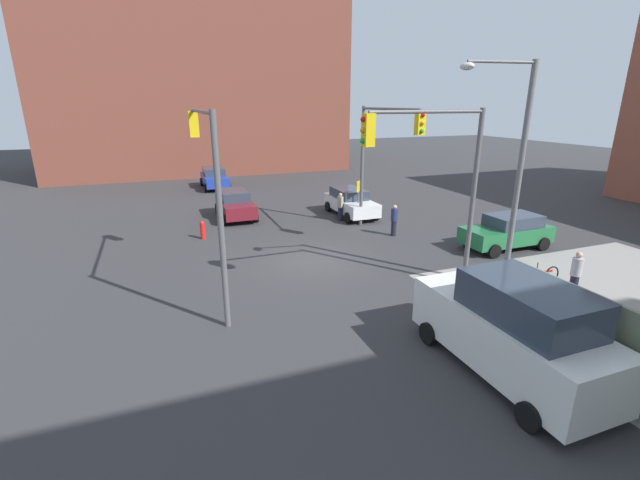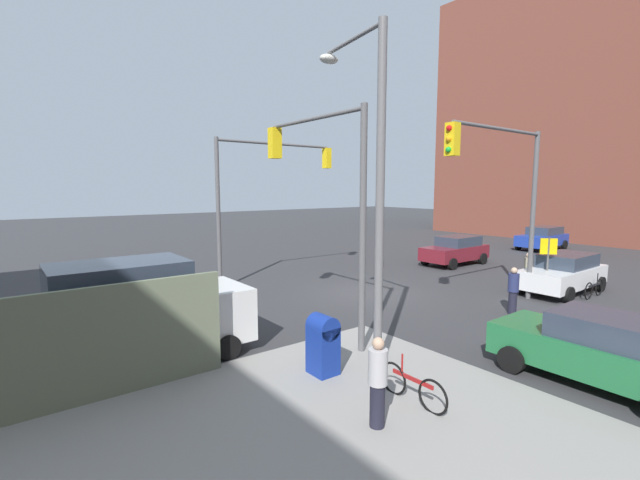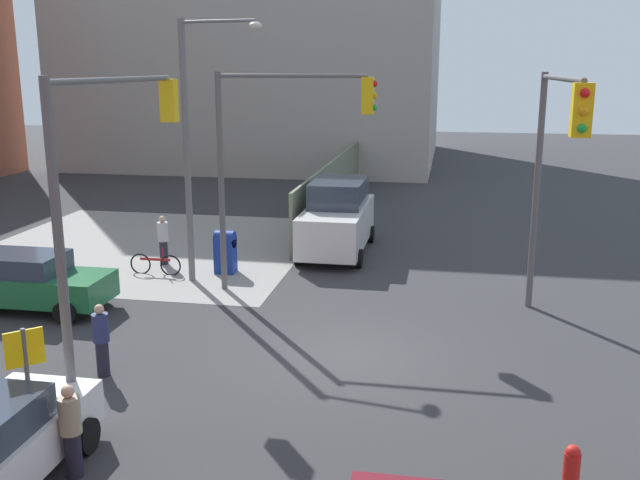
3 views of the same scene
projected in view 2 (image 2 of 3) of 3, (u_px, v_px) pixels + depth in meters
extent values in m
plane|color=#333335|center=(367.00, 293.00, 17.81)|extent=(120.00, 120.00, 0.00)
cube|color=brown|center=(628.00, 111.00, 36.79)|extent=(16.00, 28.00, 21.97)
cylinder|color=#59595B|center=(533.00, 217.00, 16.58)|extent=(0.18, 0.18, 6.50)
cylinder|color=#59595B|center=(500.00, 129.00, 14.60)|extent=(5.30, 0.12, 0.12)
cube|color=yellow|center=(452.00, 139.00, 13.07)|extent=(0.32, 0.36, 1.00)
sphere|color=red|center=(449.00, 128.00, 12.92)|extent=(0.18, 0.18, 0.18)
sphere|color=orange|center=(449.00, 139.00, 12.96)|extent=(0.18, 0.18, 0.18)
sphere|color=green|center=(448.00, 150.00, 13.00)|extent=(0.18, 0.18, 0.18)
cylinder|color=#59595B|center=(218.00, 214.00, 18.25)|extent=(0.18, 0.18, 6.50)
cylinder|color=#59595B|center=(277.00, 144.00, 19.65)|extent=(5.91, 0.12, 0.12)
cube|color=yellow|center=(327.00, 158.00, 21.50)|extent=(0.32, 0.36, 1.00)
sphere|color=red|center=(330.00, 152.00, 21.56)|extent=(0.18, 0.18, 0.18)
sphere|color=orange|center=(330.00, 158.00, 21.60)|extent=(0.18, 0.18, 0.18)
sphere|color=green|center=(330.00, 165.00, 21.64)|extent=(0.18, 0.18, 0.18)
cylinder|color=#59595B|center=(363.00, 231.00, 11.15)|extent=(0.18, 0.18, 6.50)
cylinder|color=#59595B|center=(313.00, 119.00, 12.48)|extent=(0.12, 4.32, 0.12)
cube|color=yellow|center=(275.00, 143.00, 14.24)|extent=(0.36, 0.32, 1.00)
sphere|color=red|center=(272.00, 134.00, 14.35)|extent=(0.18, 0.18, 0.18)
sphere|color=orange|center=(272.00, 144.00, 14.39)|extent=(0.18, 0.18, 0.18)
sphere|color=green|center=(272.00, 153.00, 14.42)|extent=(0.18, 0.18, 0.18)
cylinder|color=slate|center=(380.00, 205.00, 9.62)|extent=(0.20, 0.20, 8.00)
cylinder|color=slate|center=(353.00, 39.00, 10.20)|extent=(0.50, 2.38, 0.10)
ellipsoid|color=silver|center=(329.00, 59.00, 11.27)|extent=(0.56, 0.36, 0.24)
cylinder|color=#4C4C4C|center=(547.00, 267.00, 17.16)|extent=(0.08, 0.08, 2.40)
cube|color=yellow|center=(549.00, 246.00, 17.06)|extent=(0.48, 0.48, 0.64)
cube|color=navy|center=(323.00, 350.00, 10.06)|extent=(0.56, 0.64, 1.15)
cylinder|color=navy|center=(323.00, 327.00, 9.99)|extent=(0.56, 0.64, 0.56)
cylinder|color=red|center=(380.00, 259.00, 24.09)|extent=(0.26, 0.26, 0.80)
sphere|color=red|center=(380.00, 251.00, 24.04)|extent=(0.24, 0.24, 0.24)
cube|color=#1E389E|center=(542.00, 240.00, 30.38)|extent=(4.38, 1.80, 0.75)
cube|color=#2D3847|center=(545.00, 230.00, 30.51)|extent=(2.45, 1.58, 0.55)
cylinder|color=black|center=(544.00, 248.00, 28.81)|extent=(0.64, 0.22, 0.64)
cylinder|color=black|center=(518.00, 245.00, 30.23)|extent=(0.64, 0.22, 0.64)
cylinder|color=black|center=(564.00, 245.00, 30.61)|extent=(0.64, 0.22, 0.64)
cylinder|color=black|center=(539.00, 242.00, 32.03)|extent=(0.64, 0.22, 0.64)
cube|color=white|center=(562.00, 276.00, 17.86)|extent=(4.48, 1.80, 0.75)
cube|color=#2D3847|center=(567.00, 260.00, 17.99)|extent=(2.51, 1.58, 0.55)
cylinder|color=black|center=(569.00, 295.00, 16.27)|extent=(0.64, 0.22, 0.64)
cylinder|color=black|center=(522.00, 286.00, 17.69)|extent=(0.64, 0.22, 0.64)
cylinder|color=black|center=(600.00, 284.00, 18.11)|extent=(0.64, 0.22, 0.64)
cylinder|color=black|center=(556.00, 277.00, 19.53)|extent=(0.64, 0.22, 0.64)
cube|color=maroon|center=(454.00, 253.00, 24.39)|extent=(4.22, 1.80, 0.75)
cube|color=#2D3847|center=(458.00, 241.00, 24.51)|extent=(2.36, 1.58, 0.55)
cylinder|color=black|center=(452.00, 264.00, 22.86)|extent=(0.64, 0.22, 0.64)
cylinder|color=black|center=(425.00, 260.00, 24.28)|extent=(0.64, 0.22, 0.64)
cylinder|color=black|center=(483.00, 259.00, 24.59)|extent=(0.64, 0.22, 0.64)
cylinder|color=black|center=(456.00, 255.00, 26.01)|extent=(0.64, 0.22, 0.64)
cube|color=#1E6638|center=(596.00, 354.00, 9.51)|extent=(1.80, 4.27, 0.75)
cube|color=#2D3847|center=(617.00, 330.00, 9.16)|extent=(1.58, 2.39, 0.55)
cylinder|color=black|center=(512.00, 359.00, 10.16)|extent=(0.22, 0.64, 0.64)
cylinder|color=black|center=(547.00, 343.00, 11.24)|extent=(0.22, 0.64, 0.64)
cube|color=white|center=(141.00, 324.00, 10.58)|extent=(5.40, 2.10, 1.40)
cube|color=#2D3847|center=(119.00, 281.00, 10.18)|extent=(3.02, 1.85, 0.90)
cylinder|color=black|center=(197.00, 326.00, 12.60)|extent=(0.64, 0.22, 0.64)
cylinder|color=black|center=(228.00, 347.00, 10.94)|extent=(0.64, 0.22, 0.64)
cylinder|color=black|center=(51.00, 356.00, 10.38)|extent=(0.64, 0.22, 0.64)
cylinder|color=black|center=(63.00, 388.00, 8.73)|extent=(0.64, 0.22, 0.64)
cylinder|color=#B2B2B7|center=(378.00, 367.00, 7.74)|extent=(0.36, 0.36, 0.66)
sphere|color=tan|center=(378.00, 343.00, 7.68)|extent=(0.22, 0.22, 0.22)
cylinder|color=#1E1E2D|center=(377.00, 405.00, 7.83)|extent=(0.28, 0.28, 0.83)
cylinder|color=navy|center=(514.00, 283.00, 14.78)|extent=(0.36, 0.36, 0.63)
sphere|color=tan|center=(514.00, 271.00, 14.73)|extent=(0.22, 0.22, 0.22)
cylinder|color=#1E1E2D|center=(512.00, 303.00, 14.87)|extent=(0.28, 0.28, 0.80)
cylinder|color=#9E937A|center=(528.00, 265.00, 18.17)|extent=(0.36, 0.36, 0.63)
sphere|color=tan|center=(529.00, 255.00, 18.12)|extent=(0.22, 0.22, 0.22)
cylinder|color=#1E1E2D|center=(527.00, 281.00, 18.26)|extent=(0.28, 0.28, 0.80)
torus|color=black|center=(433.00, 397.00, 8.31)|extent=(0.05, 0.71, 0.71)
torus|color=black|center=(393.00, 378.00, 9.13)|extent=(0.05, 0.71, 0.71)
cube|color=maroon|center=(412.00, 379.00, 8.69)|extent=(0.04, 1.04, 0.08)
cylinder|color=maroon|center=(402.00, 363.00, 8.89)|extent=(0.04, 0.04, 0.40)
torus|color=black|center=(589.00, 291.00, 16.82)|extent=(0.71, 0.05, 0.71)
torus|color=black|center=(599.00, 287.00, 17.45)|extent=(0.71, 0.05, 0.71)
cube|color=black|center=(594.00, 285.00, 17.12)|extent=(1.04, 0.04, 0.08)
cylinder|color=black|center=(598.00, 278.00, 17.25)|extent=(0.04, 0.04, 0.40)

